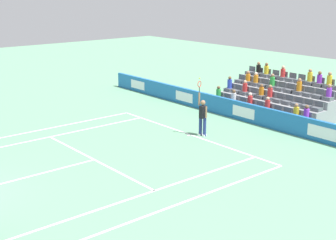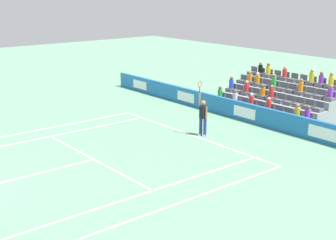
# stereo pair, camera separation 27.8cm
# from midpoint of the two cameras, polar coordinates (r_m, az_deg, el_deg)

# --- Properties ---
(line_baseline) EXTENTS (10.97, 0.10, 0.01)m
(line_baseline) POSITION_cam_midpoint_polar(r_m,az_deg,el_deg) (23.49, 2.37, -1.77)
(line_baseline) COLOR white
(line_baseline) RESTS_ON ground
(line_service) EXTENTS (8.23, 0.10, 0.01)m
(line_service) POSITION_cam_midpoint_polar(r_m,az_deg,el_deg) (20.41, -9.20, -4.71)
(line_service) COLOR white
(line_service) RESTS_ON ground
(line_centre_service) EXTENTS (0.10, 6.40, 0.01)m
(line_centre_service) POSITION_cam_midpoint_polar(r_m,az_deg,el_deg) (19.13, -17.51, -6.69)
(line_centre_service) COLOR white
(line_centre_service) RESTS_ON ground
(line_singles_sideline_left) EXTENTS (0.10, 11.89, 0.01)m
(line_singles_sideline_left) POSITION_cam_midpoint_polar(r_m,az_deg,el_deg) (23.70, -15.25, -2.17)
(line_singles_sideline_left) COLOR white
(line_singles_sideline_left) RESTS_ON ground
(line_singles_sideline_right) EXTENTS (0.10, 11.89, 0.01)m
(line_singles_sideline_right) POSITION_cam_midpoint_polar(r_m,az_deg,el_deg) (16.98, -3.33, -8.84)
(line_singles_sideline_right) COLOR white
(line_singles_sideline_right) RESTS_ON ground
(line_doubles_sideline_left) EXTENTS (0.10, 11.89, 0.01)m
(line_doubles_sideline_left) POSITION_cam_midpoint_polar(r_m,az_deg,el_deg) (24.91, -16.58, -1.41)
(line_doubles_sideline_left) COLOR white
(line_doubles_sideline_left) RESTS_ON ground
(line_doubles_sideline_right) EXTENTS (0.10, 11.89, 0.01)m
(line_doubles_sideline_right) POSITION_cam_midpoint_polar(r_m,az_deg,el_deg) (16.00, -0.37, -10.42)
(line_doubles_sideline_right) COLOR white
(line_doubles_sideline_right) RESTS_ON ground
(line_centre_mark) EXTENTS (0.10, 0.20, 0.01)m
(line_centre_mark) POSITION_cam_midpoint_polar(r_m,az_deg,el_deg) (23.43, 2.19, -1.82)
(line_centre_mark) COLOR white
(line_centre_mark) RESTS_ON ground
(sponsor_barrier) EXTENTS (24.13, 0.22, 1.01)m
(sponsor_barrier) POSITION_cam_midpoint_polar(r_m,az_deg,el_deg) (26.07, 8.86, 0.97)
(sponsor_barrier) COLOR #1E66AD
(sponsor_barrier) RESTS_ON ground
(tennis_player) EXTENTS (0.54, 0.41, 2.85)m
(tennis_player) POSITION_cam_midpoint_polar(r_m,az_deg,el_deg) (23.14, 3.81, 0.48)
(tennis_player) COLOR navy
(tennis_player) RESTS_ON ground
(stadium_stand) EXTENTS (6.82, 3.80, 2.59)m
(stadium_stand) POSITION_cam_midpoint_polar(r_m,az_deg,el_deg) (28.23, 12.84, 2.30)
(stadium_stand) COLOR gray
(stadium_stand) RESTS_ON ground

